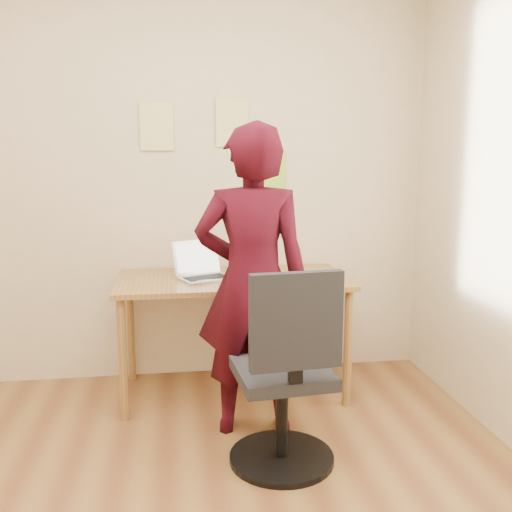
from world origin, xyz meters
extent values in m
cube|color=beige|center=(0.00, 1.77, 1.35)|extent=(3.50, 0.04, 2.70)
cube|color=beige|center=(0.00, -1.77, 1.35)|extent=(3.50, 0.04, 2.70)
cube|color=olive|center=(0.42, 1.38, 0.72)|extent=(1.40, 0.70, 0.03)
cylinder|color=olive|center=(-0.23, 1.08, 0.35)|extent=(0.05, 0.05, 0.71)
cylinder|color=olive|center=(1.07, 1.08, 0.35)|extent=(0.05, 0.05, 0.71)
cylinder|color=olive|center=(-0.23, 1.68, 0.35)|extent=(0.05, 0.05, 0.71)
cylinder|color=olive|center=(1.07, 1.68, 0.35)|extent=(0.05, 0.05, 0.71)
cube|color=#B9BAC1|center=(0.25, 1.35, 0.75)|extent=(0.37, 0.32, 0.01)
cube|color=black|center=(0.25, 1.35, 0.76)|extent=(0.28, 0.21, 0.00)
cube|color=#B9BAC1|center=(0.20, 1.48, 0.86)|extent=(0.31, 0.18, 0.21)
cube|color=white|center=(0.20, 1.48, 0.86)|extent=(0.27, 0.15, 0.17)
cube|color=white|center=(0.79, 1.25, 0.74)|extent=(0.35, 0.38, 0.00)
cube|color=black|center=(0.58, 1.17, 0.74)|extent=(0.08, 0.14, 0.01)
cube|color=#3F4C59|center=(0.58, 1.17, 0.75)|extent=(0.07, 0.11, 0.00)
cube|color=#D5D27F|center=(-0.02, 1.74, 1.66)|extent=(0.21, 0.00, 0.30)
cube|color=#D5D27F|center=(0.46, 1.74, 1.68)|extent=(0.21, 0.00, 0.30)
cube|color=#90CE2E|center=(0.72, 1.74, 1.38)|extent=(0.18, 0.00, 0.24)
cube|color=black|center=(0.57, 0.52, 0.46)|extent=(0.48, 0.48, 0.06)
cube|color=black|center=(0.59, 0.31, 0.77)|extent=(0.42, 0.09, 0.44)
cube|color=black|center=(0.58, 0.32, 0.55)|extent=(0.06, 0.05, 0.12)
cylinder|color=black|center=(0.57, 0.52, 0.22)|extent=(0.06, 0.06, 0.44)
cylinder|color=black|center=(0.57, 0.52, 0.01)|extent=(0.52, 0.52, 0.03)
imported|color=#330711|center=(0.47, 0.87, 0.83)|extent=(0.65, 0.47, 1.65)
camera|label=1|loc=(0.07, -2.02, 1.50)|focal=40.00mm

